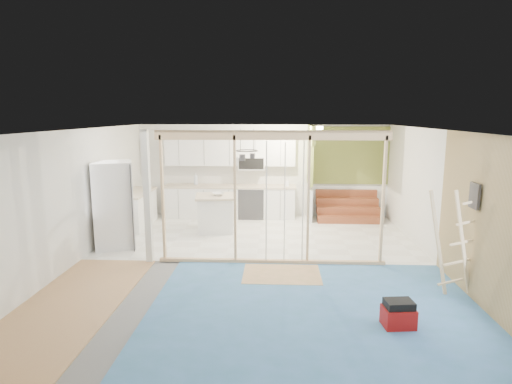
{
  "coord_description": "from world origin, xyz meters",
  "views": [
    {
      "loc": [
        0.39,
        -7.99,
        2.88
      ],
      "look_at": [
        -0.03,
        0.6,
        1.31
      ],
      "focal_mm": 30.0,
      "sensor_mm": 36.0,
      "label": 1
    }
  ],
  "objects_px": {
    "fridge": "(114,205)",
    "island": "(215,214)",
    "ladder": "(454,243)",
    "toolbox": "(398,315)"
  },
  "relations": [
    {
      "from": "fridge",
      "to": "island",
      "type": "xyz_separation_m",
      "value": [
        2.0,
        1.37,
        -0.49
      ]
    },
    {
      "from": "fridge",
      "to": "ladder",
      "type": "height_order",
      "value": "fridge"
    },
    {
      "from": "fridge",
      "to": "ladder",
      "type": "relative_size",
      "value": 1.1
    },
    {
      "from": "fridge",
      "to": "island",
      "type": "distance_m",
      "value": 2.47
    },
    {
      "from": "island",
      "to": "ladder",
      "type": "bearing_deg",
      "value": -48.2
    },
    {
      "from": "fridge",
      "to": "ladder",
      "type": "distance_m",
      "value": 6.7
    },
    {
      "from": "island",
      "to": "toolbox",
      "type": "height_order",
      "value": "island"
    },
    {
      "from": "toolbox",
      "to": "fridge",
      "type": "bearing_deg",
      "value": 140.77
    },
    {
      "from": "island",
      "to": "ladder",
      "type": "height_order",
      "value": "ladder"
    },
    {
      "from": "fridge",
      "to": "toolbox",
      "type": "bearing_deg",
      "value": -52.9
    }
  ]
}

